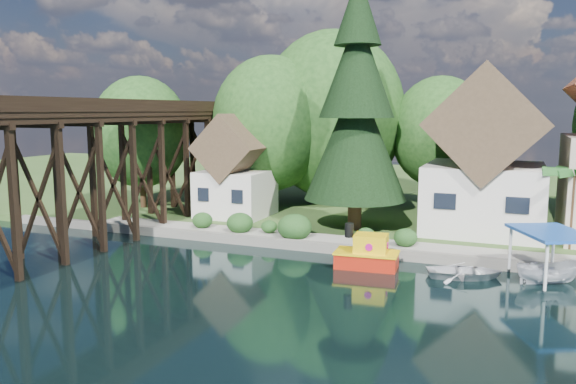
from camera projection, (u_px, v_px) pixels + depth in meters
name	position (u px, v px, depth m)	size (l,w,h in m)	color
ground	(304.00, 296.00, 26.21)	(140.00, 140.00, 0.00)	black
bank	(419.00, 192.00, 57.38)	(140.00, 52.00, 0.50)	#335120
seawall	(419.00, 257.00, 32.03)	(60.00, 0.40, 0.62)	slate
promenade	(457.00, 251.00, 32.45)	(50.00, 2.60, 0.06)	gray
trestle_bridge	(100.00, 161.00, 36.09)	(4.12, 44.18, 9.30)	black
house_left	(485.00, 162.00, 37.56)	(7.64, 8.64, 11.02)	silver
shed	(236.00, 173.00, 43.02)	(5.09, 5.40, 7.85)	silver
bg_trees	(410.00, 127.00, 44.29)	(49.90, 13.30, 10.57)	#382314
shrubs	(287.00, 225.00, 36.22)	(15.76, 2.47, 1.70)	#1D4418
conifer	(356.00, 109.00, 37.38)	(6.91, 6.91, 17.03)	#382314
palm_tree	(574.00, 175.00, 32.47)	(3.60, 3.60, 5.03)	#382314
tugboat	(368.00, 255.00, 30.77)	(3.58, 2.16, 2.50)	#B21C0B
boat_white_a	(465.00, 270.00, 29.00)	(2.75, 3.86, 0.80)	silver
boat_canopy	(550.00, 261.00, 27.87)	(4.39, 5.00, 2.69)	silver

